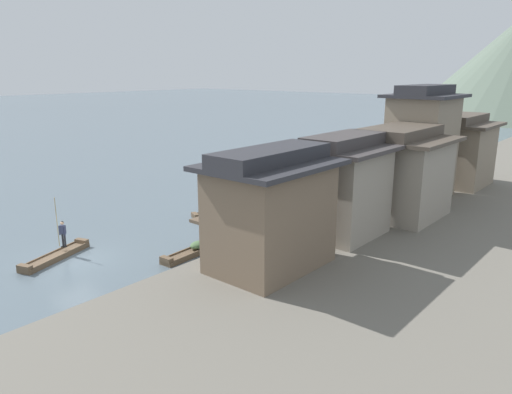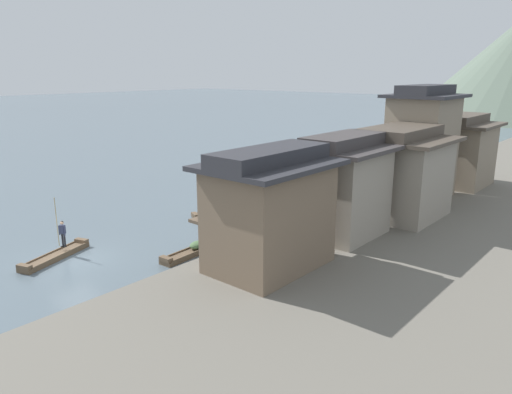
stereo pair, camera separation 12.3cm
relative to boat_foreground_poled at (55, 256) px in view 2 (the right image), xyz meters
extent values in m
plane|color=slate|center=(1.03, 0.54, -0.16)|extent=(400.00, 400.00, 0.00)
cube|color=#6B665B|center=(16.92, 30.54, 0.29)|extent=(18.00, 110.00, 0.89)
cube|color=brown|center=(0.00, 0.00, -0.03)|extent=(2.44, 4.82, 0.25)
cube|color=brown|center=(0.73, -2.12, 0.21)|extent=(0.91, 0.61, 0.23)
cube|color=brown|center=(-0.73, 2.12, 0.21)|extent=(0.91, 0.61, 0.23)
cube|color=brown|center=(0.40, 0.14, 0.13)|extent=(1.47, 4.07, 0.08)
cube|color=brown|center=(-0.40, -0.14, 0.13)|extent=(1.47, 4.07, 0.08)
cube|color=black|center=(-0.16, 0.72, 0.34)|extent=(0.15, 0.24, 0.05)
cylinder|color=#232328|center=(-0.17, 0.76, 0.76)|extent=(0.11, 0.11, 0.78)
cube|color=black|center=(-0.33, 0.68, 0.34)|extent=(0.15, 0.24, 0.05)
cylinder|color=#232328|center=(-0.34, 0.71, 0.76)|extent=(0.11, 0.11, 0.78)
cube|color=#2D334C|center=(-0.25, 0.74, 1.41)|extent=(0.36, 0.28, 0.52)
cylinder|color=#2D334C|center=(-0.04, 0.73, 1.34)|extent=(0.08, 0.08, 0.56)
cylinder|color=#2D334C|center=(-0.44, 0.63, 1.34)|extent=(0.08, 0.08, 0.56)
sphere|color=tan|center=(-0.25, 0.74, 1.81)|extent=(0.20, 0.20, 0.20)
sphere|color=black|center=(-0.26, 0.75, 1.83)|extent=(0.18, 0.18, 0.18)
cylinder|color=tan|center=(-0.52, 0.56, 1.86)|extent=(0.04, 0.04, 3.00)
cube|color=brown|center=(5.68, 27.83, -0.07)|extent=(1.26, 3.67, 0.18)
cube|color=brown|center=(5.81, 29.48, 0.11)|extent=(0.90, 0.43, 0.17)
cube|color=brown|center=(5.54, 26.19, 0.11)|extent=(0.90, 0.43, 0.17)
cube|color=brown|center=(5.24, 27.87, 0.07)|extent=(0.33, 3.10, 0.08)
cube|color=brown|center=(6.12, 27.80, 0.07)|extent=(0.33, 3.10, 0.08)
ellipsoid|color=brown|center=(5.68, 27.83, 0.27)|extent=(0.97, 1.28, 0.48)
cube|color=#232326|center=(6.08, 47.17, -0.06)|extent=(1.12, 5.80, 0.19)
cube|color=#232326|center=(6.10, 49.92, 0.11)|extent=(0.99, 0.36, 0.17)
cube|color=#232326|center=(6.07, 44.42, 0.11)|extent=(0.99, 0.36, 0.17)
cube|color=#232326|center=(5.58, 47.17, 0.07)|extent=(0.11, 5.29, 0.08)
cube|color=#232326|center=(6.59, 47.17, 0.07)|extent=(0.11, 5.29, 0.08)
cube|color=#423328|center=(-2.35, 60.28, -0.02)|extent=(4.01, 2.43, 0.28)
cube|color=#423328|center=(-0.68, 60.94, 0.25)|extent=(0.69, 1.04, 0.25)
cube|color=#423328|center=(-4.02, 59.62, 0.25)|extent=(0.69, 1.04, 0.25)
cube|color=#423328|center=(-2.53, 60.74, 0.16)|extent=(3.18, 1.32, 0.08)
cube|color=#423328|center=(-2.17, 59.81, 0.16)|extent=(3.18, 1.32, 0.08)
cube|color=brown|center=(5.58, 6.15, -0.03)|extent=(1.18, 5.47, 0.26)
cube|color=brown|center=(5.44, 8.71, 0.22)|extent=(0.82, 0.40, 0.24)
cube|color=brown|center=(5.71, 3.58, 0.22)|extent=(0.82, 0.40, 0.24)
cube|color=brown|center=(5.17, 6.13, 0.14)|extent=(0.35, 4.93, 0.08)
cube|color=brown|center=(5.98, 6.17, 0.14)|extent=(0.35, 4.93, 0.08)
ellipsoid|color=#4C6B42|center=(5.58, 6.15, 0.32)|extent=(0.86, 1.16, 0.44)
cube|color=brown|center=(-4.49, 40.05, -0.04)|extent=(2.03, 4.12, 0.23)
cube|color=brown|center=(-5.05, 41.83, 0.17)|extent=(0.84, 0.57, 0.20)
cube|color=brown|center=(-3.93, 38.26, 0.17)|extent=(0.84, 0.57, 0.20)
cube|color=brown|center=(-4.86, 39.93, 0.11)|extent=(1.14, 3.41, 0.08)
cube|color=brown|center=(-4.12, 40.16, 0.11)|extent=(1.14, 3.41, 0.08)
cube|color=#33281E|center=(-1.23, 36.14, -0.03)|extent=(4.48, 1.32, 0.26)
cube|color=#33281E|center=(0.83, 36.01, 0.22)|extent=(0.42, 0.97, 0.24)
cube|color=#33281E|center=(-3.29, 36.26, 0.22)|extent=(0.42, 0.97, 0.24)
cube|color=#33281E|center=(-1.20, 36.62, 0.14)|extent=(3.92, 0.32, 0.08)
cube|color=#33281E|center=(-1.26, 35.65, 0.14)|extent=(3.92, 0.32, 0.08)
ellipsoid|color=olive|center=(-1.23, 36.14, 0.37)|extent=(1.39, 1.03, 0.52)
cube|color=brown|center=(5.99, 12.19, -0.03)|extent=(1.53, 4.16, 0.26)
cube|color=brown|center=(6.18, 14.07, 0.23)|extent=(1.04, 0.46, 0.24)
cube|color=brown|center=(5.80, 10.31, 0.23)|extent=(1.04, 0.46, 0.24)
cube|color=brown|center=(5.47, 12.24, 0.15)|extent=(0.44, 3.56, 0.08)
cube|color=brown|center=(6.51, 12.14, 0.15)|extent=(0.44, 3.56, 0.08)
ellipsoid|color=brown|center=(5.99, 12.19, 0.38)|extent=(1.15, 1.51, 0.56)
cube|color=brown|center=(1.02, 12.83, -0.06)|extent=(2.63, 4.66, 0.19)
cube|color=brown|center=(1.83, 14.83, 0.12)|extent=(0.95, 0.66, 0.17)
cube|color=brown|center=(0.21, 10.82, 0.12)|extent=(0.95, 0.66, 0.17)
cube|color=brown|center=(0.61, 12.99, 0.08)|extent=(1.61, 3.86, 0.08)
cube|color=brown|center=(1.44, 12.66, 0.08)|extent=(1.61, 3.86, 0.08)
cube|color=#75604C|center=(11.53, 5.67, 3.33)|extent=(4.14, 5.93, 5.20)
cube|color=brown|center=(9.11, 5.67, 3.33)|extent=(0.70, 5.93, 0.16)
cube|color=#2D2D33|center=(11.53, 5.67, 6.05)|extent=(5.04, 6.83, 0.24)
cube|color=#2D2D33|center=(11.53, 5.67, 6.52)|extent=(2.48, 6.83, 0.70)
cube|color=gray|center=(11.59, 12.50, 3.33)|extent=(4.25, 4.96, 5.20)
cube|color=gray|center=(9.11, 12.50, 3.33)|extent=(0.70, 4.96, 0.16)
cube|color=#3D3838|center=(11.59, 12.50, 6.05)|extent=(5.15, 5.86, 0.24)
cube|color=#3D3838|center=(11.59, 12.50, 6.52)|extent=(2.55, 5.86, 0.70)
cube|color=gray|center=(12.32, 18.66, 3.33)|extent=(5.73, 5.74, 5.20)
cube|color=gray|center=(9.11, 18.66, 3.33)|extent=(0.70, 5.74, 0.16)
cube|color=#4C4238|center=(12.32, 18.66, 6.05)|extent=(6.63, 6.64, 0.24)
cube|color=#4C4238|center=(12.32, 18.66, 6.52)|extent=(3.44, 6.64, 0.70)
cube|color=gray|center=(11.50, 24.50, 4.63)|extent=(4.08, 5.07, 7.80)
cube|color=#6E6151|center=(9.11, 24.50, 3.33)|extent=(0.70, 5.07, 0.16)
cube|color=#6E6151|center=(9.11, 24.50, 5.93)|extent=(0.70, 5.07, 0.16)
cube|color=#2D2D33|center=(11.50, 24.50, 8.65)|extent=(4.98, 5.97, 0.24)
cube|color=#2D2D33|center=(11.50, 24.50, 9.12)|extent=(2.45, 5.97, 0.70)
cube|color=gray|center=(12.11, 30.91, 3.33)|extent=(5.29, 5.51, 5.20)
cube|color=#6E6151|center=(9.11, 30.91, 3.33)|extent=(0.70, 5.51, 0.16)
cube|color=#4C4238|center=(12.11, 30.91, 6.05)|extent=(6.19, 6.41, 0.24)
cube|color=#4C4238|center=(12.11, 30.91, 6.52)|extent=(3.17, 6.41, 0.70)
cylinder|color=#473828|center=(8.27, 8.23, 1.10)|extent=(0.20, 0.20, 0.75)
cylinder|color=#473828|center=(8.27, 14.34, 1.18)|extent=(0.20, 0.20, 0.89)
cylinder|color=#473828|center=(8.27, 23.04, 1.09)|extent=(0.20, 0.20, 0.73)
camera|label=1|loc=(26.09, -12.48, 10.51)|focal=33.94mm
camera|label=2|loc=(26.18, -12.40, 10.51)|focal=33.94mm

